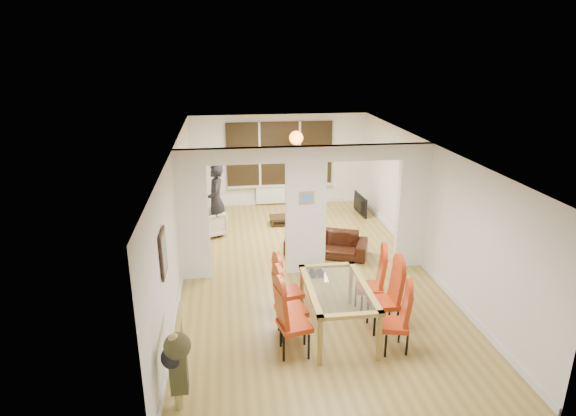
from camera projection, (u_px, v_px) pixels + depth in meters
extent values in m
cube|color=#9F8540|center=(305.00, 270.00, 9.94)|extent=(5.00, 9.00, 0.01)
cube|color=white|center=(306.00, 211.00, 9.52)|extent=(5.00, 0.18, 2.60)
cube|color=black|center=(280.00, 154.00, 13.62)|extent=(3.00, 0.08, 1.80)
cube|color=white|center=(280.00, 194.00, 13.97)|extent=(1.40, 0.08, 0.50)
sphere|color=orange|center=(296.00, 138.00, 12.38)|extent=(0.36, 0.36, 0.36)
cube|color=gray|center=(163.00, 253.00, 6.86)|extent=(0.04, 0.52, 0.67)
cube|color=#4C8CD8|center=(307.00, 198.00, 9.33)|extent=(0.30, 0.03, 0.25)
imported|color=black|center=(326.00, 243.00, 10.63)|extent=(1.92, 1.30, 0.52)
imported|color=beige|center=(209.00, 223.00, 11.67)|extent=(0.90, 0.91, 0.64)
imported|color=black|center=(216.00, 200.00, 11.52)|extent=(0.65, 0.42, 1.77)
imported|color=black|center=(357.00, 205.00, 13.19)|extent=(0.94, 0.19, 0.54)
cylinder|color=#143F19|center=(290.00, 212.00, 12.38)|extent=(0.07, 0.07, 0.27)
imported|color=black|center=(293.00, 216.00, 12.38)|extent=(0.21, 0.21, 0.05)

